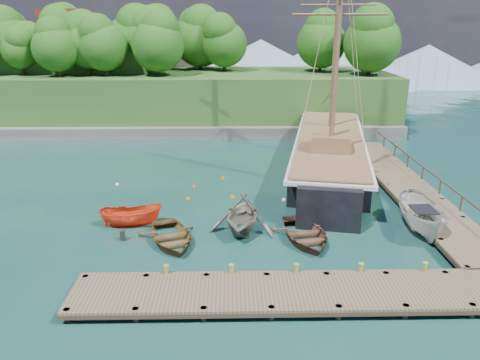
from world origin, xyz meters
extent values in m
plane|color=#183C33|center=(0.00, 0.00, 0.00)|extent=(160.00, 160.00, 0.00)
cube|color=brown|center=(2.00, -6.50, 0.54)|extent=(20.00, 3.20, 0.12)
cube|color=#2F221A|center=(2.00, -6.50, 0.38)|extent=(20.00, 3.20, 0.20)
cylinder|color=#2F221A|center=(-7.70, -7.80, 0.05)|extent=(0.28, 0.28, 1.10)
cylinder|color=#2F221A|center=(-7.70, -5.20, 0.05)|extent=(0.28, 0.28, 1.10)
cube|color=brown|center=(11.50, 7.00, 0.54)|extent=(3.20, 24.00, 0.12)
cube|color=#2F221A|center=(11.50, 7.00, 0.38)|extent=(3.20, 24.00, 0.20)
cylinder|color=#2F221A|center=(10.20, -4.70, 0.05)|extent=(0.28, 0.28, 1.10)
cylinder|color=#2F221A|center=(10.20, 18.70, 0.05)|extent=(0.28, 0.28, 1.10)
cylinder|color=#2F221A|center=(12.80, 18.70, 0.05)|extent=(0.28, 0.28, 1.10)
cylinder|color=olive|center=(-4.00, -5.10, 0.00)|extent=(0.26, 0.26, 0.45)
cylinder|color=olive|center=(-1.00, -5.10, 0.00)|extent=(0.26, 0.26, 0.45)
cylinder|color=olive|center=(2.00, -5.10, 0.00)|extent=(0.26, 0.26, 0.45)
cylinder|color=olive|center=(5.00, -5.10, 0.00)|extent=(0.26, 0.26, 0.45)
cylinder|color=olive|center=(8.00, -5.10, 0.00)|extent=(0.26, 0.26, 0.45)
imported|color=brown|center=(-4.32, -0.72, 0.00)|extent=(4.55, 5.36, 0.94)
imported|color=#716A5B|center=(-0.36, 0.72, 0.00)|extent=(4.49, 5.01, 2.37)
imported|color=#4E3122|center=(3.10, -0.58, 0.00)|extent=(4.16, 5.26, 0.98)
imported|color=#F4441C|center=(-6.95, 1.60, 0.00)|extent=(3.79, 1.72, 1.42)
imported|color=beige|center=(10.00, 0.37, 0.00)|extent=(2.46, 5.60, 2.11)
cube|color=black|center=(6.91, 11.82, 0.89)|extent=(8.56, 17.24, 3.43)
cube|color=black|center=(9.04, 22.21, 0.89)|extent=(3.93, 5.67, 3.09)
cube|color=black|center=(5.02, 2.59, 0.89)|extent=(4.52, 4.91, 3.26)
cube|color=silver|center=(6.91, 11.82, 2.54)|extent=(9.65, 22.33, 0.25)
cube|color=brown|center=(6.91, 11.82, 2.79)|extent=(9.08, 21.77, 0.12)
cube|color=brown|center=(6.20, 8.36, 3.39)|extent=(3.23, 3.48, 1.20)
cylinder|color=brown|center=(9.78, 25.82, 3.99)|extent=(1.62, 6.80, 1.69)
cylinder|color=brown|center=(7.76, 15.98, 11.89)|extent=(0.36, 0.36, 18.21)
cylinder|color=brown|center=(6.06, 7.67, 11.16)|extent=(0.36, 0.36, 16.76)
cylinder|color=#8C7A59|center=(9.07, 22.37, 12.08)|extent=(2.57, 12.34, 10.57)
sphere|color=white|center=(-7.11, 3.89, 0.00)|extent=(0.27, 0.27, 0.27)
sphere|color=#F35C00|center=(-3.98, 5.88, 0.00)|extent=(0.30, 0.30, 0.30)
sphere|color=#F86905|center=(-0.90, 6.10, 0.00)|extent=(0.34, 0.34, 0.34)
sphere|color=silver|center=(2.61, 5.51, 0.00)|extent=(0.32, 0.32, 0.32)
sphere|color=red|center=(-3.76, 8.34, 0.00)|extent=(0.30, 0.30, 0.30)
sphere|color=#DF5E04|center=(-1.63, 10.15, 0.00)|extent=(0.33, 0.33, 0.33)
sphere|color=silver|center=(-9.50, 8.92, 0.00)|extent=(0.30, 0.30, 0.30)
sphere|color=#E56100|center=(2.42, 2.00, 0.00)|extent=(0.33, 0.33, 0.33)
cube|color=#474744|center=(-8.00, 24.00, 0.60)|extent=(50.00, 4.00, 1.40)
cube|color=#224616|center=(-8.00, 30.00, 3.00)|extent=(50.00, 14.00, 6.00)
cube|color=#224616|center=(-22.00, 34.00, 5.00)|extent=(24.00, 12.00, 10.00)
cylinder|color=#382616|center=(-16.10, 28.11, 6.70)|extent=(0.36, 0.36, 1.40)
sphere|color=#164A12|center=(-16.10, 28.11, 9.10)|extent=(5.42, 5.42, 5.42)
cylinder|color=#382616|center=(-14.18, 26.81, 6.70)|extent=(0.36, 0.36, 1.40)
sphere|color=#164A12|center=(-14.18, 26.81, 8.96)|extent=(5.02, 5.02, 5.02)
cylinder|color=#382616|center=(-20.73, 34.78, 6.70)|extent=(0.36, 0.36, 1.40)
sphere|color=#164A12|center=(-20.73, 34.78, 9.39)|extent=(6.25, 6.25, 6.25)
cylinder|color=#382616|center=(13.91, 26.65, 6.70)|extent=(0.36, 0.36, 1.40)
sphere|color=#164A12|center=(13.91, 26.65, 9.30)|extent=(6.00, 6.00, 6.00)
cylinder|color=#382616|center=(-25.58, 30.32, 6.70)|extent=(0.36, 0.36, 1.40)
sphere|color=#164A12|center=(-25.58, 30.32, 9.26)|extent=(5.89, 5.89, 5.89)
cylinder|color=#382616|center=(-1.61, 31.21, 6.70)|extent=(0.36, 0.36, 1.40)
sphere|color=#164A12|center=(-1.61, 31.21, 9.00)|extent=(5.13, 5.13, 5.13)
cylinder|color=#382616|center=(-21.53, 35.53, 6.70)|extent=(0.36, 0.36, 1.40)
sphere|color=#164A12|center=(-21.53, 35.53, 8.88)|extent=(4.80, 4.80, 4.80)
cylinder|color=#382616|center=(-10.15, 30.20, 6.70)|extent=(0.36, 0.36, 1.40)
sphere|color=#164A12|center=(-10.15, 30.20, 9.24)|extent=(5.82, 5.82, 5.82)
cylinder|color=#382616|center=(-4.58, 33.35, 6.70)|extent=(0.36, 0.36, 1.40)
sphere|color=#164A12|center=(-4.58, 33.35, 9.32)|extent=(6.05, 6.05, 6.05)
cylinder|color=#382616|center=(14.09, 27.65, 6.70)|extent=(0.36, 0.36, 1.40)
sphere|color=#164A12|center=(14.09, 27.65, 8.87)|extent=(4.77, 4.77, 4.77)
cylinder|color=#382616|center=(-8.51, 26.55, 6.70)|extent=(0.36, 0.36, 1.40)
sphere|color=#164A12|center=(-8.51, 26.55, 9.11)|extent=(5.47, 5.47, 5.47)
cylinder|color=#382616|center=(9.27, 30.39, 6.70)|extent=(0.36, 0.36, 1.40)
sphere|color=#164A12|center=(9.27, 30.39, 9.14)|extent=(5.55, 5.55, 5.55)
cylinder|color=#382616|center=(-10.01, 37.76, 6.70)|extent=(0.36, 0.36, 1.40)
sphere|color=#164A12|center=(-10.01, 37.76, 9.39)|extent=(6.25, 6.25, 6.25)
cylinder|color=#382616|center=(-28.21, 35.82, 6.70)|extent=(0.36, 0.36, 1.40)
sphere|color=#164A12|center=(-28.21, 35.82, 9.09)|extent=(5.41, 5.41, 5.41)
cylinder|color=#382616|center=(-17.91, 31.40, 6.70)|extent=(0.36, 0.36, 1.40)
sphere|color=#164A12|center=(-17.91, 31.40, 9.12)|extent=(5.47, 5.47, 5.47)
cylinder|color=#382616|center=(-23.27, 27.64, 6.70)|extent=(0.36, 0.36, 1.40)
sphere|color=#164A12|center=(-23.27, 27.64, 8.52)|extent=(3.77, 3.77, 3.77)
cylinder|color=#382616|center=(-19.61, 31.47, 6.70)|extent=(0.36, 0.36, 1.40)
sphere|color=#164A12|center=(-19.61, 31.47, 9.31)|extent=(6.04, 6.04, 6.04)
cylinder|color=#382616|center=(-5.73, 38.37, 6.70)|extent=(0.36, 0.36, 1.40)
sphere|color=#164A12|center=(-5.73, 38.37, 9.26)|extent=(5.89, 5.89, 5.89)
cylinder|color=#382616|center=(-11.90, 31.02, 6.70)|extent=(0.36, 0.36, 1.40)
sphere|color=#164A12|center=(-11.90, 31.02, 9.33)|extent=(6.08, 6.08, 6.08)
cylinder|color=#382616|center=(-22.89, 29.25, 6.70)|extent=(0.36, 0.36, 1.40)
sphere|color=#164A12|center=(-22.89, 29.25, 8.69)|extent=(4.25, 4.25, 4.25)
cylinder|color=#382616|center=(-18.91, 26.06, 6.70)|extent=(0.36, 0.36, 1.40)
sphere|color=#164A12|center=(-18.91, 26.06, 8.87)|extent=(4.77, 4.77, 4.77)
cube|color=silver|center=(-20.00, 33.00, 10.50)|extent=(4.00, 5.00, 3.00)
cube|color=#591E19|center=(-20.00, 33.00, 12.40)|extent=(4.40, 5.40, 0.80)
cone|color=#728CA5|center=(20.00, 70.00, 4.50)|extent=(36.00, 36.00, 9.00)
cone|color=#728CA5|center=(38.00, 70.00, 3.50)|extent=(28.00, 28.00, 7.00)
cone|color=#728CA5|center=(5.00, 70.00, 4.00)|extent=(32.00, 32.00, 8.00)
cone|color=#728CA5|center=(-30.00, 70.00, 5.00)|extent=(40.00, 40.00, 10.00)
camera|label=1|loc=(-1.01, -24.11, 11.72)|focal=35.00mm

